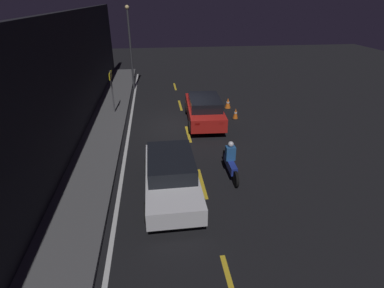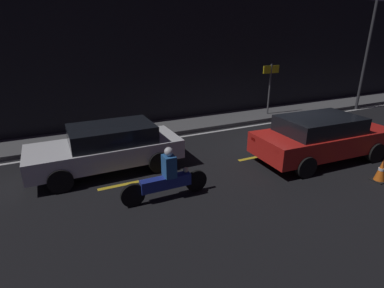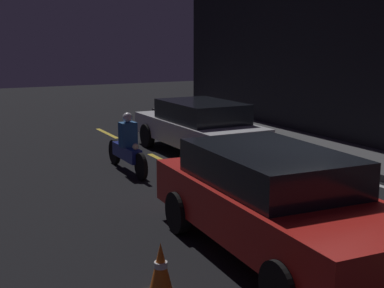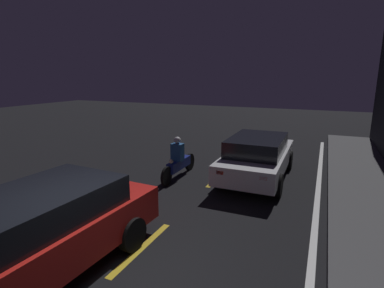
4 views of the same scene
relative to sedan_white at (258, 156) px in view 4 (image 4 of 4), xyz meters
name	(u,v)px [view 4 (image 4 of 4)]	position (x,y,z in m)	size (l,w,h in m)	color
ground_plane	(108,279)	(5.94, -1.15, -0.75)	(56.00, 56.00, 0.00)	black
lane_dash_a	(250,148)	(-4.06, -1.15, -0.75)	(2.00, 0.14, 0.01)	gold
lane_dash_b	(218,177)	(0.44, -1.15, -0.75)	(2.00, 0.14, 0.01)	gold
lane_dash_c	(142,248)	(4.94, -1.15, -0.75)	(2.00, 0.14, 0.01)	gold
sedan_white	(258,156)	(0.00, 0.00, 0.00)	(4.40, 1.90, 1.39)	silver
taxi_red	(33,235)	(6.38, -2.20, 0.04)	(4.66, 2.08, 1.47)	red
motorcycle	(179,161)	(0.95, -2.33, -0.20)	(2.28, 0.36, 1.37)	black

